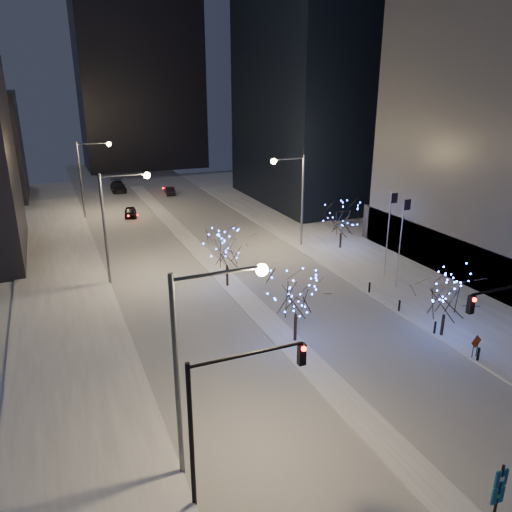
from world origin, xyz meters
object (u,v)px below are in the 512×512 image
car_mid (170,191)px  holiday_tree_plaza_far (342,218)px  car_far (118,187)px  holiday_tree_median_near (296,295)px  wayfinding_sign (498,492)px  street_lamp_w_near (199,345)px  holiday_tree_plaza_near (447,295)px  street_lamp_east (295,189)px  car_near (130,212)px  holiday_tree_median_far (227,248)px  street_lamp_w_far (88,169)px  street_lamp_w_mid (116,213)px  traffic_signal_west (227,403)px  construction_sign (476,344)px

car_mid → holiday_tree_plaza_far: 36.18m
car_far → holiday_tree_median_near: size_ratio=1.07×
car_mid → wayfinding_sign: bearing=93.0°
street_lamp_w_near → holiday_tree_plaza_near: street_lamp_w_near is taller
street_lamp_east → car_near: street_lamp_east is taller
car_mid → holiday_tree_plaza_far: bearing=112.7°
holiday_tree_median_far → car_mid: bearing=83.6°
street_lamp_w_far → holiday_tree_median_near: size_ratio=1.92×
street_lamp_w_mid → holiday_tree_plaza_near: bearing=-44.9°
street_lamp_east → holiday_tree_plaza_near: (0.42, -22.37, -3.20)m
traffic_signal_west → car_mid: 63.35m
street_lamp_w_near → holiday_tree_plaza_near: 20.49m
car_far → holiday_tree_median_far: 45.65m
holiday_tree_median_near → holiday_tree_median_far: 11.21m
car_near → car_far: bearing=96.4°
traffic_signal_west → holiday_tree_median_far: 23.59m
holiday_tree_plaza_near → holiday_tree_median_near: bearing=161.3°
construction_sign → street_lamp_w_near: bearing=179.9°
wayfinding_sign → street_lamp_w_mid: bearing=108.6°
street_lamp_w_near → traffic_signal_west: size_ratio=1.43×
car_mid → holiday_tree_plaza_near: 54.81m
car_mid → holiday_tree_median_far: 40.16m
holiday_tree_plaza_far → car_far: bearing=113.9°
construction_sign → wayfinding_sign: bearing=-140.0°
holiday_tree_median_near → holiday_tree_plaza_far: bearing=49.7°
street_lamp_w_far → wayfinding_sign: size_ratio=3.02×
holiday_tree_median_far → street_lamp_w_far: bearing=105.8°
street_lamp_w_near → street_lamp_w_far: same height
holiday_tree_plaza_near → wayfinding_sign: (-9.80, -13.63, -1.22)m
traffic_signal_west → holiday_tree_median_far: (7.94, 22.19, -1.09)m
traffic_signal_west → holiday_tree_median_far: size_ratio=1.21×
car_mid → street_lamp_w_far: bearing=43.5°
street_lamp_w_mid → holiday_tree_median_far: size_ratio=1.73×
holiday_tree_plaza_far → car_near: bearing=129.7°
holiday_tree_plaza_far → construction_sign: (-4.16, -23.08, -2.31)m
car_mid → holiday_tree_plaza_far: size_ratio=0.73×
street_lamp_w_mid → street_lamp_w_far: 25.00m
street_lamp_w_far → holiday_tree_plaza_near: bearing=-66.3°
car_near → construction_sign: bearing=-62.7°
construction_sign → holiday_tree_plaza_far: bearing=72.5°
street_lamp_w_far → street_lamp_east: size_ratio=1.00×
traffic_signal_west → construction_sign: bearing=13.2°
car_near → wayfinding_sign: wayfinding_sign is taller
street_lamp_w_mid → wayfinding_sign: size_ratio=3.02×
street_lamp_w_near → street_lamp_w_mid: bearing=90.0°
street_lamp_w_mid → holiday_tree_median_near: size_ratio=1.92×
traffic_signal_west → car_far: size_ratio=1.25×
street_lamp_w_near → wayfinding_sign: size_ratio=3.02×
car_mid → construction_sign: size_ratio=2.39×
car_mid → construction_sign: (6.35, -57.59, 0.49)m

